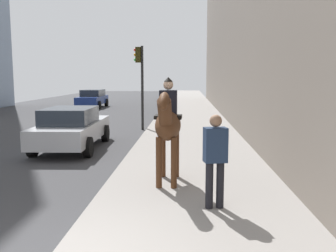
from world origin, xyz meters
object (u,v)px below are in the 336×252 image
object	(u,v)px
car_near_lane	(72,127)
pedestrian_greeting	(215,155)
mounted_horse_near	(168,124)
traffic_light_near_curb	(140,74)
car_mid_lane	(93,98)

from	to	relation	value
car_near_lane	pedestrian_greeting	bearing A→B (deg)	-145.08
mounted_horse_near	car_near_lane	xyz separation A→B (m)	(4.45, 3.52, -0.70)
pedestrian_greeting	car_near_lane	size ratio (longest dim) A/B	0.37
car_near_lane	traffic_light_near_curb	xyz separation A→B (m)	(4.74, -1.81, 1.85)
pedestrian_greeting	traffic_light_near_curb	distance (m)	11.19
mounted_horse_near	traffic_light_near_curb	distance (m)	9.42
car_mid_lane	traffic_light_near_curb	size ratio (longest dim) A/B	1.14
car_near_lane	car_mid_lane	distance (m)	17.53
car_near_lane	car_mid_lane	bearing A→B (deg)	10.24
pedestrian_greeting	car_near_lane	xyz separation A→B (m)	(6.02, 4.45, -0.35)
car_mid_lane	traffic_light_near_curb	world-z (taller)	traffic_light_near_curb
car_near_lane	traffic_light_near_curb	size ratio (longest dim) A/B	1.20
pedestrian_greeting	car_mid_lane	distance (m)	24.54
mounted_horse_near	traffic_light_near_curb	size ratio (longest dim) A/B	0.61
mounted_horse_near	traffic_light_near_curb	world-z (taller)	traffic_light_near_curb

